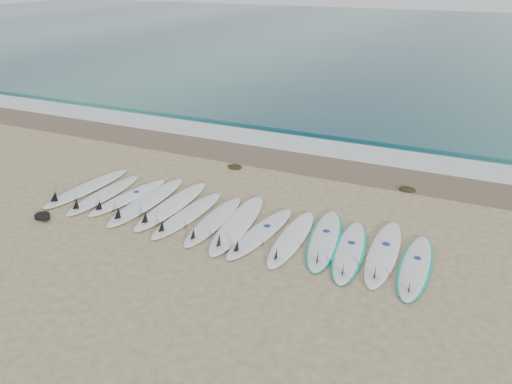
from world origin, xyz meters
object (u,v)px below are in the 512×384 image
at_px(surfboard_0, 85,188).
at_px(surfboard_7, 237,224).
at_px(surfboard_13, 415,267).
at_px(leash_coil, 43,216).

height_order(surfboard_0, surfboard_7, surfboard_7).
xyz_separation_m(surfboard_13, leash_coil, (-7.74, -1.35, 0.00)).
height_order(surfboard_0, surfboard_13, surfboard_0).
bearing_deg(surfboard_0, surfboard_7, 1.94).
bearing_deg(surfboard_0, leash_coil, -79.36).
bearing_deg(surfboard_7, surfboard_0, 172.24).
distance_m(surfboard_13, leash_coil, 7.86).
xyz_separation_m(surfboard_0, leash_coil, (0.19, -1.55, -0.01)).
bearing_deg(leash_coil, surfboard_7, 19.35).
height_order(surfboard_7, surfboard_13, surfboard_7).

